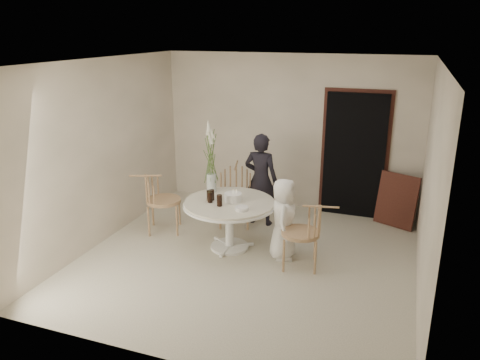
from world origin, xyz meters
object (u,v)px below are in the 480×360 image
(girl, at_px, (261,179))
(flower_vase, at_px, (211,160))
(chair_far, at_px, (236,186))
(boy, at_px, (283,219))
(chair_left, at_px, (155,195))
(birthday_cake, at_px, (233,197))
(chair_right, at_px, (310,227))
(table, at_px, (229,209))

(girl, bearing_deg, flower_vase, 55.03)
(chair_far, xyz_separation_m, boy, (1.07, -1.00, -0.04))
(chair_left, height_order, boy, boy)
(girl, bearing_deg, chair_left, 32.96)
(chair_left, distance_m, girl, 1.71)
(birthday_cake, bearing_deg, girl, 84.49)
(chair_right, distance_m, girl, 1.62)
(chair_far, xyz_separation_m, flower_vase, (-0.14, -0.66, 0.60))
(chair_left, distance_m, flower_vase, 1.10)
(girl, bearing_deg, table, 84.72)
(girl, distance_m, boy, 1.26)
(chair_right, relative_size, girl, 0.59)
(birthday_cake, bearing_deg, chair_far, 108.33)
(boy, height_order, birthday_cake, boy)
(chair_right, distance_m, boy, 0.43)
(chair_left, bearing_deg, chair_far, -74.71)
(chair_far, relative_size, girl, 0.63)
(girl, xyz_separation_m, birthday_cake, (-0.10, -1.01, 0.03))
(boy, relative_size, birthday_cake, 4.64)
(table, xyz_separation_m, chair_right, (1.21, -0.16, -0.04))
(birthday_cake, bearing_deg, flower_vase, 147.91)
(girl, bearing_deg, chair_far, 10.82)
(table, height_order, chair_right, chair_right)
(table, relative_size, chair_right, 1.48)
(chair_left, xyz_separation_m, boy, (2.13, -0.20, -0.03))
(chair_far, xyz_separation_m, girl, (0.41, 0.06, 0.14))
(girl, bearing_deg, chair_right, 134.26)
(boy, bearing_deg, flower_vase, 64.39)
(chair_right, bearing_deg, chair_far, -139.06)
(chair_right, height_order, flower_vase, flower_vase)
(girl, height_order, boy, girl)
(table, bearing_deg, girl, 82.13)
(girl, distance_m, flower_vase, 1.02)
(table, xyz_separation_m, chair_far, (-0.27, 0.98, 0.01))
(table, bearing_deg, flower_vase, 142.45)
(chair_right, xyz_separation_m, chair_left, (-2.53, 0.34, 0.03))
(girl, xyz_separation_m, boy, (0.66, -1.06, -0.18))
(table, height_order, girl, girl)
(chair_far, bearing_deg, flower_vase, -117.81)
(boy, bearing_deg, chair_far, 36.80)
(chair_right, bearing_deg, birthday_cake, -110.62)
(table, bearing_deg, chair_right, -7.44)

